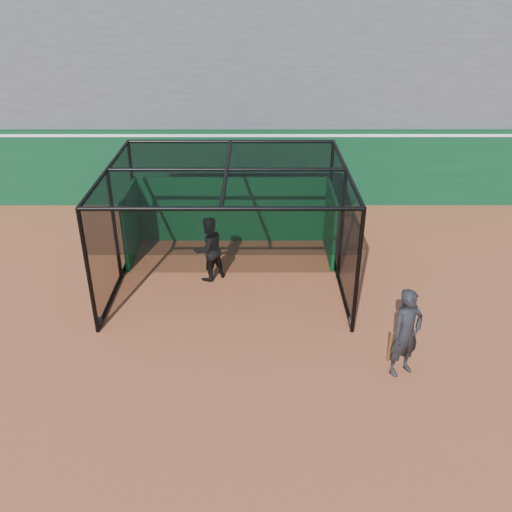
{
  "coord_description": "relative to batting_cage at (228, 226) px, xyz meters",
  "views": [
    {
      "loc": [
        0.84,
        -8.42,
        6.89
      ],
      "look_at": [
        0.85,
        2.0,
        1.4
      ],
      "focal_mm": 38.0,
      "sensor_mm": 36.0,
      "label": 1
    }
  ],
  "objects": [
    {
      "name": "ground",
      "position": [
        -0.17,
        -3.48,
        -1.43
      ],
      "size": [
        120.0,
        120.0,
        0.0
      ],
      "primitive_type": "plane",
      "color": "#994E2C",
      "rests_on": "ground"
    },
    {
      "name": "outfield_wall",
      "position": [
        -0.17,
        5.02,
        -0.14
      ],
      "size": [
        50.0,
        0.5,
        2.5
      ],
      "color": "#0A381C",
      "rests_on": "ground"
    },
    {
      "name": "grandstand",
      "position": [
        -0.17,
        8.79,
        3.05
      ],
      "size": [
        50.0,
        7.85,
        8.95
      ],
      "color": "#4C4C4F",
      "rests_on": "ground"
    },
    {
      "name": "batting_cage",
      "position": [
        0.0,
        0.0,
        0.0
      ],
      "size": [
        5.58,
        4.71,
        2.87
      ],
      "color": "black",
      "rests_on": "ground"
    },
    {
      "name": "batter",
      "position": [
        -0.5,
        -0.03,
        -0.6
      ],
      "size": [
        1.02,
        0.99,
        1.66
      ],
      "primitive_type": "imported",
      "rotation": [
        0.0,
        0.0,
        3.81
      ],
      "color": "black",
      "rests_on": "ground"
    },
    {
      "name": "on_deck_player",
      "position": [
        3.48,
        -3.64,
        -0.53
      ],
      "size": [
        0.79,
        0.69,
        1.81
      ],
      "color": "black",
      "rests_on": "ground"
    }
  ]
}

